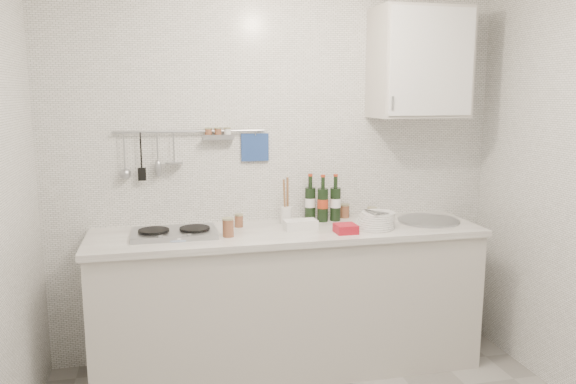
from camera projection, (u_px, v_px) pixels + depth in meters
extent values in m
cube|color=silver|center=(278.00, 171.00, 3.73)|extent=(3.00, 0.02, 2.50)
cube|color=beige|center=(289.00, 302.00, 3.59)|extent=(2.40, 0.60, 0.88)
cube|color=white|center=(289.00, 232.00, 3.51)|extent=(2.44, 0.64, 0.04)
cube|color=black|center=(288.00, 358.00, 3.67)|extent=(2.34, 0.52, 0.10)
cube|color=#93969B|center=(174.00, 233.00, 3.35)|extent=(0.50, 0.32, 0.03)
cylinder|color=black|center=(154.00, 231.00, 3.31)|extent=(0.18, 0.18, 0.01)
cylinder|color=black|center=(195.00, 228.00, 3.37)|extent=(0.18, 0.18, 0.01)
cylinder|color=#93969B|center=(428.00, 221.00, 3.71)|extent=(0.40, 0.40, 0.02)
cylinder|color=#93969B|center=(428.00, 229.00, 3.72)|extent=(0.34, 0.34, 0.10)
cylinder|color=#93969B|center=(190.00, 132.00, 3.53)|extent=(0.95, 0.02, 0.02)
cube|color=navy|center=(255.00, 147.00, 3.66)|extent=(0.18, 0.02, 0.18)
cube|color=beige|center=(419.00, 63.00, 3.64)|extent=(0.60, 0.35, 0.70)
cube|color=white|center=(432.00, 62.00, 3.47)|extent=(0.56, 0.01, 0.66)
cylinder|color=#93969B|center=(393.00, 103.00, 3.44)|extent=(0.01, 0.01, 0.08)
cylinder|color=#537BBE|center=(177.00, 236.00, 3.32)|extent=(0.28, 0.28, 0.01)
cylinder|color=#537BBE|center=(178.00, 233.00, 3.32)|extent=(0.27, 0.27, 0.01)
cylinder|color=white|center=(374.00, 227.00, 3.53)|extent=(0.25, 0.25, 0.01)
cylinder|color=white|center=(374.00, 225.00, 3.53)|extent=(0.25, 0.25, 0.01)
cylinder|color=white|center=(375.00, 223.00, 3.53)|extent=(0.24, 0.24, 0.01)
cylinder|color=white|center=(376.00, 221.00, 3.54)|extent=(0.24, 0.24, 0.01)
cylinder|color=white|center=(376.00, 219.00, 3.54)|extent=(0.23, 0.23, 0.01)
cylinder|color=white|center=(377.00, 217.00, 3.54)|extent=(0.22, 0.22, 0.01)
cylinder|color=white|center=(378.00, 215.00, 3.55)|extent=(0.22, 0.22, 0.01)
cylinder|color=white|center=(378.00, 213.00, 3.55)|extent=(0.21, 0.21, 0.01)
cube|color=white|center=(300.00, 225.00, 3.49)|extent=(0.21, 0.11, 0.06)
cube|color=red|center=(346.00, 229.00, 3.41)|extent=(0.13, 0.13, 0.05)
cylinder|color=white|center=(286.00, 215.00, 3.64)|extent=(0.08, 0.08, 0.11)
cylinder|color=brown|center=(288.00, 194.00, 3.61)|extent=(0.03, 0.06, 0.22)
cylinder|color=brown|center=(284.00, 195.00, 3.62)|extent=(0.02, 0.04, 0.21)
cylinder|color=brown|center=(239.00, 221.00, 3.56)|extent=(0.05, 0.05, 0.07)
cylinder|color=tan|center=(239.00, 215.00, 3.55)|extent=(0.06, 0.06, 0.01)
cylinder|color=brown|center=(344.00, 211.00, 3.83)|extent=(0.07, 0.07, 0.08)
cylinder|color=tan|center=(344.00, 205.00, 3.82)|extent=(0.07, 0.07, 0.01)
cylinder|color=brown|center=(372.00, 214.00, 3.78)|extent=(0.06, 0.06, 0.07)
cylinder|color=tan|center=(372.00, 208.00, 3.77)|extent=(0.07, 0.07, 0.01)
cylinder|color=brown|center=(228.00, 228.00, 3.32)|extent=(0.07, 0.07, 0.10)
cylinder|color=tan|center=(228.00, 219.00, 3.31)|extent=(0.07, 0.07, 0.01)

